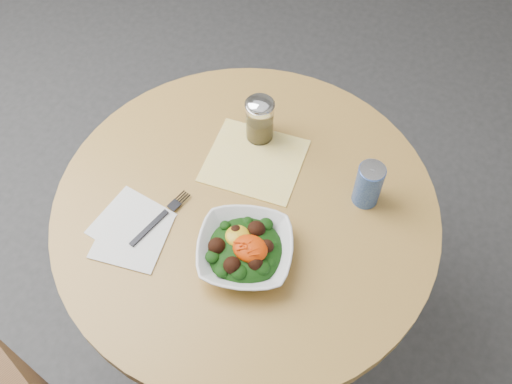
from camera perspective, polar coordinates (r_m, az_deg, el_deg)
ground at (r=2.00m, az=-0.71°, el=-12.95°), size 6.00×6.00×0.00m
table at (r=1.49m, az=-0.93°, el=-5.41°), size 0.90×0.90×0.75m
cloth_napkin at (r=1.40m, az=-0.16°, el=3.16°), size 0.24×0.22×0.00m
paper_napkins at (r=1.32m, az=-12.35°, el=-3.75°), size 0.19×0.20×0.00m
salad_bowl at (r=1.23m, az=-1.09°, el=-5.81°), size 0.26×0.26×0.08m
fork at (r=1.32m, az=-9.40°, el=-2.42°), size 0.07×0.18×0.00m
spice_shaker at (r=1.40m, az=0.37°, el=7.30°), size 0.07×0.07×0.13m
beverage_can at (r=1.31m, az=11.19°, el=0.75°), size 0.06×0.06×0.12m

